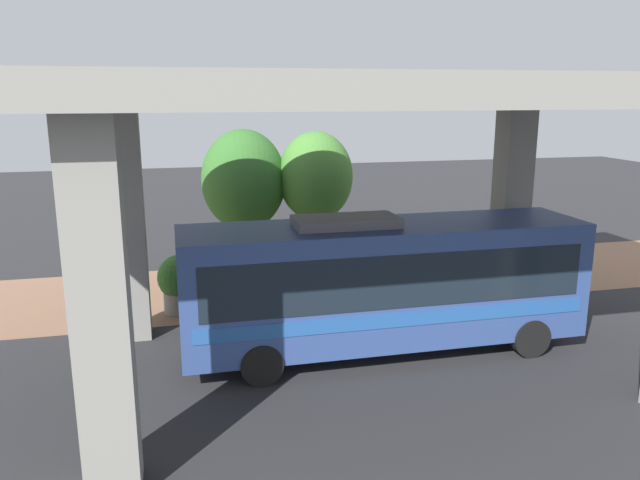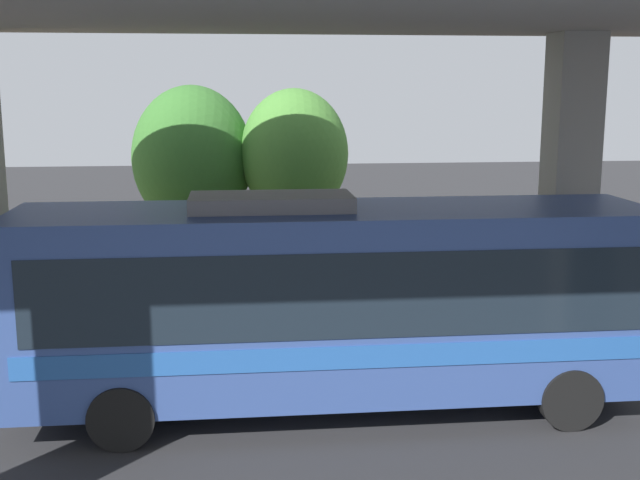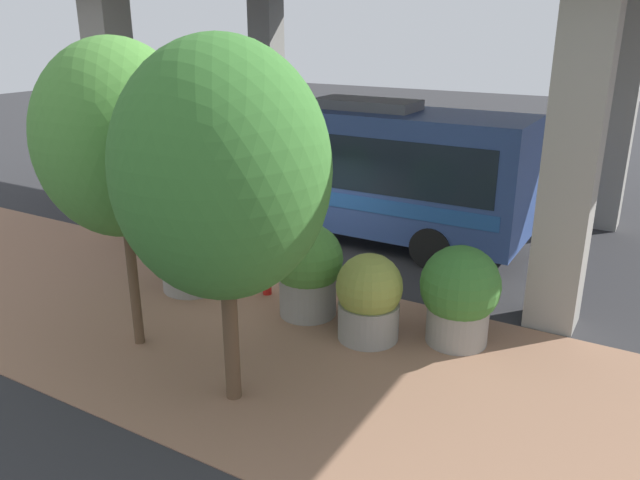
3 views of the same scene
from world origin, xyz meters
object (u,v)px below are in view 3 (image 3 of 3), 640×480
planter_middle (190,246)px  bus (331,161)px  planter_back (460,294)px  street_tree_near (222,171)px  fire_hydrant (267,271)px  planter_front (308,269)px  planter_extra (369,298)px  street_tree_far (118,140)px

planter_middle → bus: bearing=-7.8°
planter_back → street_tree_near: size_ratio=0.34×
fire_hydrant → planter_middle: size_ratio=0.55×
planter_front → planter_extra: (-0.30, -1.46, -0.16)m
planter_front → street_tree_near: (-3.04, -0.51, 2.60)m
planter_back → street_tree_far: 6.33m
bus → street_tree_near: street_tree_near is taller
bus → planter_front: size_ratio=5.51×
planter_middle → planter_extra: planter_middle is taller
planter_middle → street_tree_near: 5.06m
planter_front → planter_middle: (-0.19, 2.79, 0.03)m
planter_middle → street_tree_near: street_tree_near is taller
planter_extra → planter_back: bearing=-65.2°
fire_hydrant → planter_back: (0.01, -4.13, 0.40)m
planter_front → street_tree_far: size_ratio=0.35×
fire_hydrant → street_tree_near: 4.86m
bus → planter_front: bus is taller
street_tree_near → planter_front: bearing=9.5°
planter_front → planter_back: planter_front is taller
planter_front → planter_extra: size_ratio=1.14×
planter_front → planter_extra: planter_front is taller
planter_front → street_tree_far: street_tree_far is taller
fire_hydrant → street_tree_near: street_tree_near is taller
street_tree_near → planter_middle: bearing=49.2°
bus → planter_middle: 5.02m
bus → fire_hydrant: 4.64m
planter_front → street_tree_near: 4.03m
planter_front → planter_middle: planter_middle is taller
planter_middle → street_tree_near: size_ratio=0.37×
planter_extra → bus: bearing=35.8°
fire_hydrant → street_tree_far: 4.33m
bus → street_tree_far: 7.41m
planter_back → planter_extra: 1.59m
bus → planter_front: bearing=-155.6°
planter_front → planter_back: bearing=-82.7°
bus → planter_middle: size_ratio=5.20×
street_tree_far → planter_back: bearing=-59.4°
bus → planter_front: 5.24m
bus → fire_hydrant: (-4.32, -0.89, -1.43)m
bus → planter_back: 6.70m
planter_front → planter_middle: 2.80m
planter_extra → street_tree_near: size_ratio=0.30×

